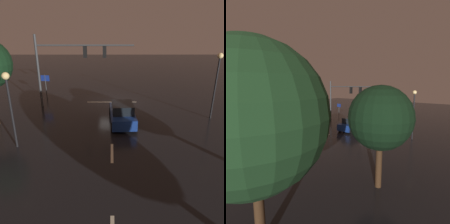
% 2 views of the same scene
% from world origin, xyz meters
% --- Properties ---
extents(ground_plane, '(80.00, 80.00, 0.00)m').
position_xyz_m(ground_plane, '(0.00, 0.00, 0.00)').
color(ground_plane, black).
extents(traffic_signal_assembly, '(8.79, 0.47, 6.59)m').
position_xyz_m(traffic_signal_assembly, '(3.87, 1.33, 4.47)').
color(traffic_signal_assembly, '#383A3D').
rests_on(traffic_signal_assembly, ground_plane).
extents(lane_dash_far, '(0.16, 2.20, 0.01)m').
position_xyz_m(lane_dash_far, '(0.00, 4.00, 0.00)').
color(lane_dash_far, beige).
rests_on(lane_dash_far, ground_plane).
extents(lane_dash_mid, '(0.16, 2.20, 0.01)m').
position_xyz_m(lane_dash_mid, '(0.00, 10.00, 0.00)').
color(lane_dash_mid, beige).
rests_on(lane_dash_mid, ground_plane).
extents(stop_bar, '(5.00, 0.16, 0.01)m').
position_xyz_m(stop_bar, '(0.00, 0.14, 0.00)').
color(stop_bar, beige).
rests_on(stop_bar, ground_plane).
extents(car_approaching, '(2.10, 4.44, 1.70)m').
position_xyz_m(car_approaching, '(-0.81, 5.42, 0.80)').
color(car_approaching, navy).
rests_on(car_approaching, ground_plane).
extents(street_lamp_left_kerb, '(0.44, 0.44, 5.36)m').
position_xyz_m(street_lamp_left_kerb, '(-8.25, 4.46, 3.72)').
color(street_lamp_left_kerb, black).
rests_on(street_lamp_left_kerb, ground_plane).
extents(street_lamp_right_kerb, '(0.44, 0.44, 4.82)m').
position_xyz_m(street_lamp_right_kerb, '(6.09, 9.22, 3.39)').
color(street_lamp_right_kerb, black).
rests_on(street_lamp_right_kerb, ground_plane).
extents(route_sign, '(0.90, 0.16, 2.53)m').
position_xyz_m(route_sign, '(6.92, -1.15, 1.83)').
color(route_sign, '#383A3D').
rests_on(route_sign, ground_plane).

